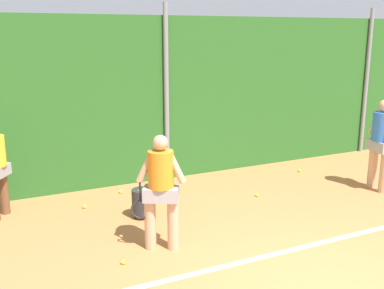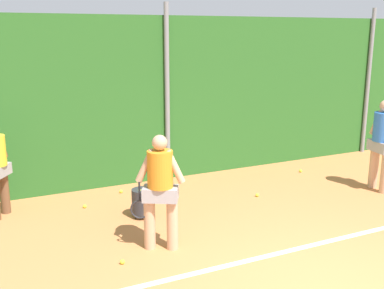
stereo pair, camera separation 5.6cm
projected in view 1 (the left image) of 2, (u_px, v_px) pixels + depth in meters
The scene contains 13 objects.
ground_plane at pixel (260, 246), 6.87m from camera, with size 29.57×29.57×0.00m, color #C67542.
hedge_fence_backdrop at pixel (163, 99), 9.72m from camera, with size 19.22×0.25×3.40m, color #286023.
fence_post_center at pixel (166, 94), 9.54m from camera, with size 0.10×0.10×3.65m, color gray.
fence_post_right at pixel (366, 82), 11.88m from camera, with size 0.10×0.10×3.65m, color gray.
court_baseline_paint at pixel (273, 254), 6.58m from camera, with size 14.04×0.10×0.01m, color white.
player_foreground_near at pixel (161, 187), 6.55m from camera, with size 0.73×0.50×1.70m.
player_midcourt at pixel (381, 140), 9.08m from camera, with size 0.39×0.83×1.81m.
ball_hopper at pixel (142, 201), 7.84m from camera, with size 0.36×0.36×0.51m.
tennis_ball_0 at pixel (300, 171), 10.46m from camera, with size 0.07×0.07×0.07m, color #CCDB33.
tennis_ball_1 at pixel (257, 195), 8.90m from camera, with size 0.07×0.07×0.07m, color #CCDB33.
tennis_ball_6 at pixel (121, 192), 9.08m from camera, with size 0.07×0.07×0.07m, color #CCDB33.
tennis_ball_8 at pixel (84, 207), 8.31m from camera, with size 0.07×0.07×0.07m, color #CCDB33.
tennis_ball_10 at pixel (123, 262), 6.30m from camera, with size 0.07×0.07×0.07m, color #CCDB33.
Camera 1 is at (-3.66, -3.71, 3.07)m, focal length 43.44 mm.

